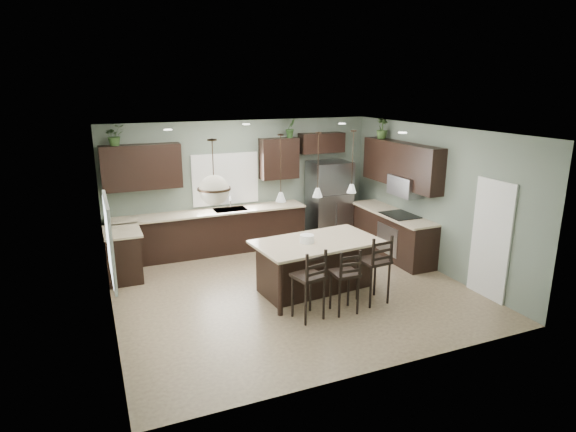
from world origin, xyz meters
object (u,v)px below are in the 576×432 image
Objects in this scene: refrigerator at (329,201)px; kitchen_island at (316,266)px; bar_stool_left at (308,284)px; bar_stool_right at (374,268)px; bar_stool_center at (344,280)px; serving_dish at (307,239)px; plant_back_left at (115,135)px.

kitchen_island is at bearing -121.61° from refrigerator.
bar_stool_right reaches higher than bar_stool_left.
bar_stool_right is at bearing 14.73° from bar_stool_center.
bar_stool_center reaches higher than serving_dish.
bar_stool_left is 4.82m from plant_back_left.
bar_stool_left is at bearing -179.69° from bar_stool_right.
refrigerator reaches higher than serving_dish.
bar_stool_left is at bearing -121.95° from refrigerator.
refrigerator is 3.42m from bar_stool_right.
bar_stool_left reaches higher than kitchen_island.
bar_stool_center is at bearing -92.96° from kitchen_island.
bar_stool_left is at bearing -128.56° from kitchen_island.
refrigerator is at bearing 46.17° from bar_stool_left.
plant_back_left is (-2.41, 3.65, 2.02)m from bar_stool_left.
bar_stool_left is at bearing -179.81° from bar_stool_center.
serving_dish is 0.22× the size of bar_stool_center.
bar_stool_center reaches higher than kitchen_island.
bar_stool_right reaches higher than kitchen_island.
bar_stool_center is at bearing -74.92° from serving_dish.
bar_stool_left is 1.06× the size of bar_stool_center.
bar_stool_center is 5.19m from plant_back_left.
bar_stool_left is 2.89× the size of plant_back_left.
refrigerator reaches higher than bar_stool_left.
bar_stool_center is at bearing -50.45° from plant_back_left.
kitchen_island is 4.59m from plant_back_left.
plant_back_left is (-3.66, 3.54, 2.00)m from bar_stool_right.
plant_back_left is at bearing 135.18° from serving_dish.
bar_stool_left is 0.63m from bar_stool_center.
kitchen_island is at bearing 94.96° from bar_stool_center.
serving_dish is at bearing 180.00° from kitchen_island.
kitchen_island is at bearing -42.64° from plant_back_left.
bar_stool_left is 0.96× the size of bar_stool_right.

